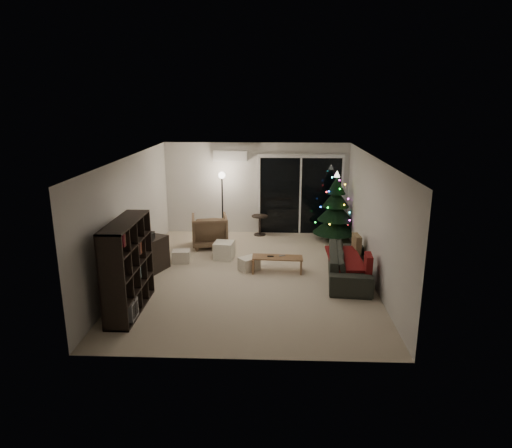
# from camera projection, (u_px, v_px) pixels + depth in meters

# --- Properties ---
(room) EXTENTS (6.50, 7.51, 2.60)m
(room) POSITION_uv_depth(u_px,v_px,m) (273.00, 212.00, 10.86)
(room) COLOR beige
(room) RESTS_ON ground
(bookshelf) EXTENTS (0.42, 1.64, 1.64)m
(bookshelf) POSITION_uv_depth(u_px,v_px,m) (116.00, 266.00, 7.91)
(bookshelf) COLOR black
(bookshelf) RESTS_ON floor
(media_cabinet) EXTENTS (0.86, 1.27, 0.74)m
(media_cabinet) POSITION_uv_depth(u_px,v_px,m) (145.00, 258.00, 9.67)
(media_cabinet) COLOR black
(media_cabinet) RESTS_ON floor
(stereo) EXTENTS (0.38, 0.44, 0.16)m
(stereo) POSITION_uv_depth(u_px,v_px,m) (143.00, 238.00, 9.55)
(stereo) COLOR black
(stereo) RESTS_ON media_cabinet
(armchair) EXTENTS (1.01, 1.03, 0.81)m
(armchair) POSITION_uv_depth(u_px,v_px,m) (210.00, 231.00, 11.52)
(armchair) COLOR brown
(armchair) RESTS_ON floor
(ottoman) EXTENTS (0.49, 0.49, 0.40)m
(ottoman) POSITION_uv_depth(u_px,v_px,m) (224.00, 250.00, 10.69)
(ottoman) COLOR white
(ottoman) RESTS_ON floor
(cardboard_box_a) EXTENTS (0.42, 0.34, 0.28)m
(cardboard_box_a) POSITION_uv_depth(u_px,v_px,m) (181.00, 256.00, 10.44)
(cardboard_box_a) COLOR white
(cardboard_box_a) RESTS_ON floor
(cardboard_box_b) EXTENTS (0.51, 0.50, 0.29)m
(cardboard_box_b) POSITION_uv_depth(u_px,v_px,m) (249.00, 264.00, 9.97)
(cardboard_box_b) COLOR white
(cardboard_box_b) RESTS_ON floor
(side_table) EXTENTS (0.47, 0.47, 0.55)m
(side_table) POSITION_uv_depth(u_px,v_px,m) (260.00, 225.00, 12.51)
(side_table) COLOR black
(side_table) RESTS_ON floor
(floor_lamp) EXTENTS (0.28, 0.28, 1.73)m
(floor_lamp) POSITION_uv_depth(u_px,v_px,m) (222.00, 206.00, 12.11)
(floor_lamp) COLOR black
(floor_lamp) RESTS_ON floor
(sofa) EXTENTS (1.04, 2.18, 0.61)m
(sofa) POSITION_uv_depth(u_px,v_px,m) (349.00, 265.00, 9.45)
(sofa) COLOR #2D312B
(sofa) RESTS_ON floor
(sofa_throw) EXTENTS (0.66, 1.52, 0.05)m
(sofa_throw) POSITION_uv_depth(u_px,v_px,m) (345.00, 258.00, 9.42)
(sofa_throw) COLOR maroon
(sofa_throw) RESTS_ON sofa
(cushion_a) EXTENTS (0.16, 0.41, 0.40)m
(cushion_a) POSITION_uv_depth(u_px,v_px,m) (356.00, 244.00, 10.00)
(cushion_a) COLOR olive
(cushion_a) RESTS_ON sofa
(cushion_b) EXTENTS (0.15, 0.41, 0.40)m
(cushion_b) POSITION_uv_depth(u_px,v_px,m) (368.00, 264.00, 8.75)
(cushion_b) COLOR maroon
(cushion_b) RESTS_ON sofa
(coffee_table) EXTENTS (1.11, 0.45, 0.34)m
(coffee_table) POSITION_uv_depth(u_px,v_px,m) (277.00, 264.00, 9.86)
(coffee_table) COLOR brown
(coffee_table) RESTS_ON floor
(remote_a) EXTENTS (0.14, 0.04, 0.02)m
(remote_a) POSITION_uv_depth(u_px,v_px,m) (271.00, 256.00, 9.82)
(remote_a) COLOR black
(remote_a) RESTS_ON coffee_table
(remote_b) EXTENTS (0.13, 0.08, 0.02)m
(remote_b) POSITION_uv_depth(u_px,v_px,m) (282.00, 256.00, 9.86)
(remote_b) COLOR slate
(remote_b) RESTS_ON coffee_table
(christmas_tree) EXTENTS (1.21, 1.21, 1.85)m
(christmas_tree) POSITION_uv_depth(u_px,v_px,m) (336.00, 206.00, 11.86)
(christmas_tree) COLOR black
(christmas_tree) RESTS_ON floor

